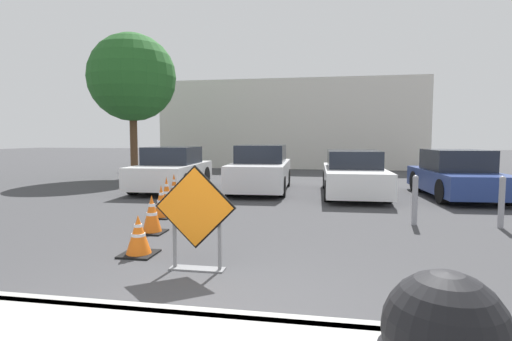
# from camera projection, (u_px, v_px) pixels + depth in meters

# --- Properties ---
(ground_plane) EXTENTS (96.00, 96.00, 0.00)m
(ground_plane) POSITION_uv_depth(u_px,v_px,m) (293.00, 190.00, 13.56)
(ground_plane) COLOR #3D3D3F
(curb_lip) EXTENTS (24.17, 0.20, 0.14)m
(curb_lip) POSITION_uv_depth(u_px,v_px,m) (204.00, 319.00, 3.74)
(curb_lip) COLOR #999993
(curb_lip) RESTS_ON ground_plane
(road_closed_sign) EXTENTS (1.11, 0.20, 1.41)m
(road_closed_sign) POSITION_uv_depth(u_px,v_px,m) (196.00, 215.00, 5.25)
(road_closed_sign) COLOR black
(road_closed_sign) RESTS_ON ground_plane
(traffic_cone_nearest) EXTENTS (0.51, 0.51, 0.61)m
(traffic_cone_nearest) POSITION_uv_depth(u_px,v_px,m) (138.00, 236.00, 5.99)
(traffic_cone_nearest) COLOR black
(traffic_cone_nearest) RESTS_ON ground_plane
(traffic_cone_second) EXTENTS (0.48, 0.48, 0.71)m
(traffic_cone_second) POSITION_uv_depth(u_px,v_px,m) (152.00, 215.00, 7.39)
(traffic_cone_second) COLOR black
(traffic_cone_second) RESTS_ON ground_plane
(traffic_cone_third) EXTENTS (0.43, 0.43, 0.73)m
(traffic_cone_third) POSITION_uv_depth(u_px,v_px,m) (161.00, 202.00, 8.77)
(traffic_cone_third) COLOR black
(traffic_cone_third) RESTS_ON ground_plane
(traffic_cone_fourth) EXTENTS (0.41, 0.41, 0.79)m
(traffic_cone_fourth) POSITION_uv_depth(u_px,v_px,m) (167.00, 193.00, 9.97)
(traffic_cone_fourth) COLOR black
(traffic_cone_fourth) RESTS_ON ground_plane
(traffic_cone_fifth) EXTENTS (0.39, 0.39, 0.76)m
(traffic_cone_fifth) POSITION_uv_depth(u_px,v_px,m) (174.00, 187.00, 11.30)
(traffic_cone_fifth) COLOR black
(traffic_cone_fifth) RESTS_ON ground_plane
(parked_car_nearest) EXTENTS (1.96, 4.08, 1.45)m
(parked_car_nearest) POSITION_uv_depth(u_px,v_px,m) (172.00, 170.00, 13.37)
(parked_car_nearest) COLOR white
(parked_car_nearest) RESTS_ON ground_plane
(parked_car_second) EXTENTS (1.94, 4.44, 1.52)m
(parked_car_second) POSITION_uv_depth(u_px,v_px,m) (261.00, 170.00, 13.26)
(parked_car_second) COLOR silver
(parked_car_second) RESTS_ON ground_plane
(parked_car_third) EXTENTS (1.89, 4.65, 1.36)m
(parked_car_third) POSITION_uv_depth(u_px,v_px,m) (353.00, 174.00, 12.29)
(parked_car_third) COLOR white
(parked_car_third) RESTS_ON ground_plane
(parked_car_fourth) EXTENTS (2.05, 4.14, 1.41)m
(parked_car_fourth) POSITION_uv_depth(u_px,v_px,m) (456.00, 176.00, 11.73)
(parked_car_fourth) COLOR navy
(parked_car_fourth) RESTS_ON ground_plane
(bollard_nearest) EXTENTS (0.12, 0.12, 1.01)m
(bollard_nearest) POSITION_uv_depth(u_px,v_px,m) (415.00, 199.00, 8.04)
(bollard_nearest) COLOR gray
(bollard_nearest) RESTS_ON ground_plane
(bollard_second) EXTENTS (0.12, 0.12, 1.03)m
(bollard_second) POSITION_uv_depth(u_px,v_px,m) (502.00, 201.00, 7.76)
(bollard_second) COLOR gray
(bollard_second) RESTS_ON ground_plane
(building_facade_backdrop) EXTENTS (15.11, 5.00, 5.04)m
(building_facade_backdrop) POSITION_uv_depth(u_px,v_px,m) (292.00, 125.00, 24.58)
(building_facade_backdrop) COLOR beige
(building_facade_backdrop) RESTS_ON ground_plane
(street_tree_behind_lot) EXTENTS (3.77, 3.77, 6.25)m
(street_tree_behind_lot) POSITION_uv_depth(u_px,v_px,m) (132.00, 78.00, 17.30)
(street_tree_behind_lot) COLOR #513823
(street_tree_behind_lot) RESTS_ON ground_plane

